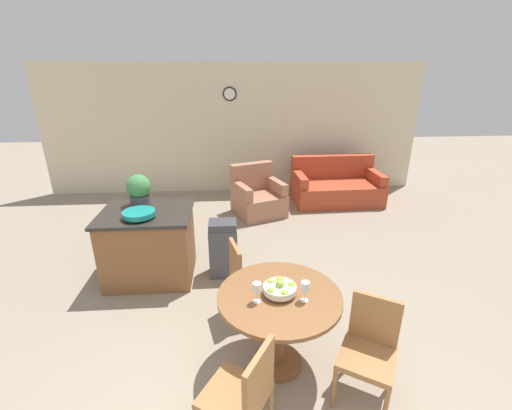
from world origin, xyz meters
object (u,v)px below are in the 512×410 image
(dining_chair_near_right, at_px, (370,346))
(kitchen_island, at_px, (150,245))
(fruit_bowl, at_px, (280,288))
(wine_glass_right, at_px, (305,287))
(dining_table, at_px, (279,311))
(dining_chair_near_left, at_px, (244,392))
(teal_bowl, at_px, (139,214))
(wine_glass_left, at_px, (257,288))
(couch, at_px, (336,187))
(dining_chair_far_side, at_px, (247,276))
(armchair, at_px, (258,198))
(potted_plant, at_px, (139,190))
(trash_bin, at_px, (223,248))

(dining_chair_near_right, distance_m, kitchen_island, 2.85)
(dining_chair_near_right, distance_m, fruit_bowl, 0.84)
(dining_chair_near_right, distance_m, wine_glass_right, 0.69)
(dining_table, bearing_deg, dining_chair_near_left, -116.08)
(wine_glass_right, bearing_deg, teal_bowl, 138.14)
(fruit_bowl, bearing_deg, kitchen_island, 132.64)
(dining_chair_near_right, xyz_separation_m, wine_glass_right, (-0.49, 0.24, 0.41))
(wine_glass_left, height_order, teal_bowl, teal_bowl)
(dining_chair_near_left, xyz_separation_m, fruit_bowl, (0.33, 0.69, 0.34))
(dining_chair_near_left, bearing_deg, couch, 8.18)
(dining_chair_far_side, bearing_deg, armchair, 159.68)
(fruit_bowl, relative_size, kitchen_island, 0.25)
(fruit_bowl, distance_m, teal_bowl, 2.03)
(wine_glass_left, xyz_separation_m, couch, (1.94, 4.22, -0.59))
(kitchen_island, xyz_separation_m, potted_plant, (-0.11, 0.25, 0.66))
(potted_plant, bearing_deg, fruit_bowl, -49.42)
(trash_bin, relative_size, couch, 0.43)
(teal_bowl, height_order, couch, teal_bowl)
(kitchen_island, xyz_separation_m, teal_bowl, (-0.03, -0.17, 0.50))
(kitchen_island, bearing_deg, trash_bin, -1.00)
(kitchen_island, distance_m, trash_bin, 0.94)
(armchair, bearing_deg, dining_chair_near_right, -102.33)
(dining_chair_far_side, bearing_deg, trash_bin, -176.05)
(couch, bearing_deg, potted_plant, -146.28)
(potted_plant, distance_m, armchair, 2.56)
(dining_chair_near_left, xyz_separation_m, dining_chair_far_side, (0.09, 1.41, 0.00))
(dining_table, xyz_separation_m, potted_plant, (-1.55, 1.81, 0.53))
(couch, xyz_separation_m, armchair, (-1.65, -0.54, 0.00))
(teal_bowl, distance_m, couch, 4.28)
(fruit_bowl, relative_size, trash_bin, 0.37)
(dining_chair_far_side, distance_m, fruit_bowl, 0.83)
(dining_chair_near_right, relative_size, couch, 0.50)
(dining_chair_near_right, distance_m, teal_bowl, 2.80)
(wine_glass_right, relative_size, teal_bowl, 0.48)
(dining_chair_near_left, height_order, kitchen_island, kitchen_island)
(dining_table, relative_size, dining_chair_near_right, 1.21)
(dining_chair_near_left, bearing_deg, teal_bowl, 60.21)
(dining_chair_near_left, relative_size, trash_bin, 1.15)
(dining_chair_far_side, bearing_deg, potted_plant, -143.41)
(fruit_bowl, relative_size, teal_bowl, 0.74)
(couch, distance_m, armchair, 1.74)
(dining_chair_near_right, distance_m, trash_bin, 2.23)
(trash_bin, bearing_deg, dining_table, -71.88)
(trash_bin, bearing_deg, dining_chair_near_right, -57.70)
(trash_bin, bearing_deg, wine_glass_right, -67.02)
(potted_plant, bearing_deg, wine_glass_left, -54.47)
(kitchen_island, xyz_separation_m, trash_bin, (0.93, -0.02, -0.08))
(dining_chair_near_left, distance_m, wine_glass_right, 0.89)
(dining_chair_far_side, bearing_deg, dining_table, 5.44)
(fruit_bowl, bearing_deg, teal_bowl, 136.61)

